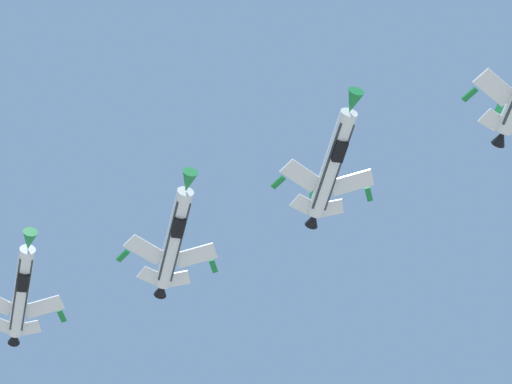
# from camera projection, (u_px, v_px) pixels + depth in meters

# --- Properties ---
(fighter_jet_right_wing) EXTENTS (10.37, 15.84, 4.38)m
(fighter_jet_right_wing) POSITION_uv_depth(u_px,v_px,m) (332.00, 162.00, 100.70)
(fighter_jet_right_wing) COLOR silver
(fighter_jet_left_outer) EXTENTS (10.37, 15.84, 4.38)m
(fighter_jet_left_outer) POSITION_uv_depth(u_px,v_px,m) (174.00, 237.00, 104.56)
(fighter_jet_left_outer) COLOR silver
(fighter_jet_right_outer) EXTENTS (10.37, 15.84, 4.38)m
(fighter_jet_right_outer) POSITION_uv_depth(u_px,v_px,m) (22.00, 290.00, 111.87)
(fighter_jet_right_outer) COLOR silver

